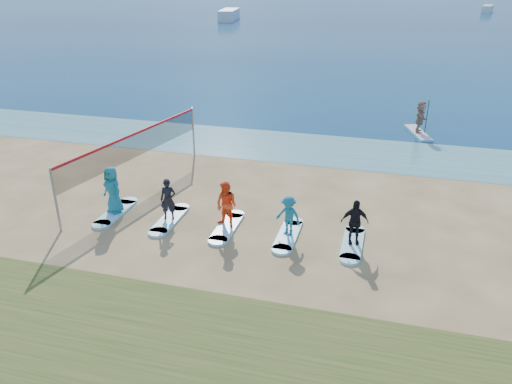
% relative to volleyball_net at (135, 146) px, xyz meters
% --- Properties ---
extents(ground, '(600.00, 600.00, 0.00)m').
position_rel_volleyball_net_xyz_m(ground, '(5.24, -3.51, -1.90)').
color(ground, tan).
rests_on(ground, ground).
extents(shallow_water, '(600.00, 600.00, 0.00)m').
position_rel_volleyball_net_xyz_m(shallow_water, '(5.24, 6.99, -1.90)').
color(shallow_water, teal).
rests_on(shallow_water, ground).
extents(volleyball_net, '(1.85, 8.92, 2.50)m').
position_rel_volleyball_net_xyz_m(volleyball_net, '(0.00, 0.00, 0.00)').
color(volleyball_net, gray).
rests_on(volleyball_net, ground).
extents(paddleboard, '(1.56, 3.07, 0.12)m').
position_rel_volleyball_net_xyz_m(paddleboard, '(12.10, 11.20, -1.84)').
color(paddleboard, silver).
rests_on(paddleboard, ground).
extents(paddleboarder, '(0.55, 1.68, 1.80)m').
position_rel_volleyball_net_xyz_m(paddleboarder, '(12.10, 11.20, -0.88)').
color(paddleboarder, tan).
rests_on(paddleboarder, paddleboard).
extents(boat_offshore_a, '(3.81, 8.72, 1.83)m').
position_rel_volleyball_net_xyz_m(boat_offshore_a, '(-18.98, 71.19, -1.90)').
color(boat_offshore_a, silver).
rests_on(boat_offshore_a, ground).
extents(boat_offshore_b, '(3.17, 6.90, 1.39)m').
position_rel_volleyball_net_xyz_m(boat_offshore_b, '(27.92, 101.10, -1.90)').
color(boat_offshore_b, silver).
rests_on(boat_offshore_b, ground).
extents(surfboard_0, '(0.70, 2.20, 0.09)m').
position_rel_volleyball_net_xyz_m(surfboard_0, '(0.34, -2.61, -1.86)').
color(surfboard_0, '#A4F1FF').
rests_on(surfboard_0, ground).
extents(student_0, '(1.08, 0.92, 1.88)m').
position_rel_volleyball_net_xyz_m(student_0, '(0.34, -2.61, -0.88)').
color(student_0, teal).
rests_on(student_0, surfboard_0).
extents(surfboard_1, '(0.70, 2.20, 0.09)m').
position_rel_volleyball_net_xyz_m(surfboard_1, '(2.65, -2.61, -1.86)').
color(surfboard_1, '#A4F1FF').
rests_on(surfboard_1, ground).
extents(student_1, '(0.67, 0.52, 1.62)m').
position_rel_volleyball_net_xyz_m(student_1, '(2.65, -2.61, -1.01)').
color(student_1, black).
rests_on(student_1, surfboard_1).
extents(surfboard_2, '(0.70, 2.20, 0.09)m').
position_rel_volleyball_net_xyz_m(surfboard_2, '(4.96, -2.61, -1.86)').
color(surfboard_2, '#A4F1FF').
rests_on(surfboard_2, ground).
extents(student_2, '(1.01, 0.89, 1.76)m').
position_rel_volleyball_net_xyz_m(student_2, '(4.96, -2.61, -0.94)').
color(student_2, '#FF491A').
rests_on(student_2, surfboard_2).
extents(surfboard_3, '(0.70, 2.20, 0.09)m').
position_rel_volleyball_net_xyz_m(surfboard_3, '(7.27, -2.61, -1.86)').
color(surfboard_3, '#A4F1FF').
rests_on(surfboard_3, ground).
extents(student_3, '(1.09, 0.83, 1.49)m').
position_rel_volleyball_net_xyz_m(student_3, '(7.27, -2.61, -1.07)').
color(student_3, teal).
rests_on(student_3, surfboard_3).
extents(surfboard_4, '(0.70, 2.20, 0.09)m').
position_rel_volleyball_net_xyz_m(surfboard_4, '(9.59, -2.61, -1.86)').
color(surfboard_4, '#A4F1FF').
rests_on(surfboard_4, ground).
extents(student_4, '(1.02, 0.61, 1.64)m').
position_rel_volleyball_net_xyz_m(student_4, '(9.59, -2.61, -1.00)').
color(student_4, black).
rests_on(student_4, surfboard_4).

